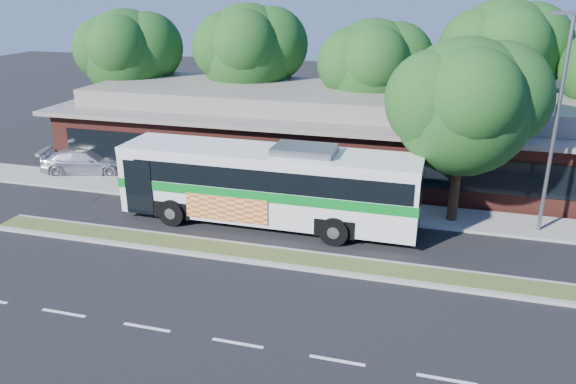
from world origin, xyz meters
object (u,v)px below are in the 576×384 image
at_px(lamp_post, 556,120).
at_px(sedan, 86,161).
at_px(transit_bus, 269,180).
at_px(sidewalk_tree, 474,104).

xyz_separation_m(lamp_post, sedan, (-23.43, 1.80, -4.19)).
bearing_deg(transit_bus, sedan, 161.93).
relative_size(transit_bus, sedan, 2.68).
bearing_deg(sedan, sidewalk_tree, -110.45).
xyz_separation_m(transit_bus, sidewalk_tree, (8.20, 2.54, 3.29)).
height_order(lamp_post, sidewalk_tree, lamp_post).
xyz_separation_m(transit_bus, sedan, (-12.07, 4.00, -1.33)).
bearing_deg(sidewalk_tree, transit_bus, -162.79).
relative_size(lamp_post, sedan, 1.85).
distance_m(lamp_post, sidewalk_tree, 3.19).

